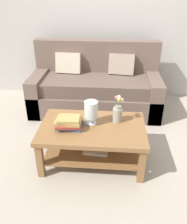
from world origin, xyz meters
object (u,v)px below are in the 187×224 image
glass_hurricane_vase (91,111)px  flower_pitcher (118,112)px  coffee_table (93,136)px  book_stack_main (69,123)px  couch (96,88)px

glass_hurricane_vase → flower_pitcher: bearing=15.1°
coffee_table → glass_hurricane_vase: glass_hurricane_vase is taller
glass_hurricane_vase → flower_pitcher: 0.31m
flower_pitcher → book_stack_main: bearing=-161.3°
couch → glass_hurricane_vase: size_ratio=7.32×
coffee_table → glass_hurricane_vase: bearing=108.1°
couch → book_stack_main: bearing=-98.1°
couch → flower_pitcher: (0.33, -1.19, 0.22)m
book_stack_main → couch: bearing=81.9°
couch → glass_hurricane_vase: bearing=-88.2°
couch → book_stack_main: (-0.19, -1.37, 0.16)m
coffee_table → book_stack_main: bearing=-171.2°
coffee_table → book_stack_main: 0.32m
book_stack_main → flower_pitcher: 0.56m
flower_pitcher → coffee_table: bearing=-153.1°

